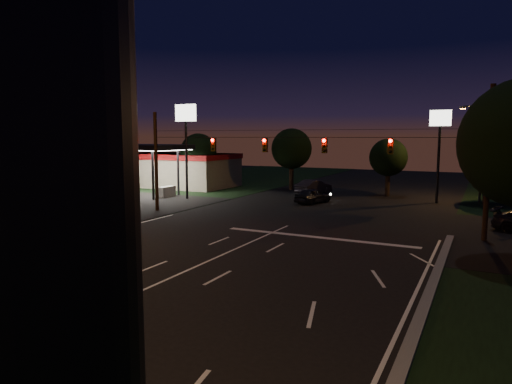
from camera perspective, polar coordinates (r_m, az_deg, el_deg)
The scene contains 19 objects.
ground at distance 19.53m, azimuth -12.53°, elevation -11.28°, with size 140.00×140.00×0.00m, color black.
cross_street_left at distance 44.38m, azimuth -19.46°, elevation -1.29°, with size 20.00×16.00×0.02m, color black.
center_line at distance 15.69m, azimuth -27.15°, elevation -16.52°, with size 0.14×40.00×0.01m, color silver.
stop_bar at distance 27.93m, azimuth 7.67°, elevation -5.62°, with size 12.00×0.50×0.01m, color silver.
utility_pole_right at distance 29.90m, azimuth 26.59°, elevation -5.48°, with size 0.30×0.30×9.00m, color black.
utility_pole_left at distance 38.26m, azimuth -12.23°, elevation -2.31°, with size 0.28×0.28×8.00m, color black.
signal_span at distance 31.57m, azimuth 4.74°, elevation 5.93°, with size 24.00×0.40×1.56m.
gas_station at distance 56.10m, azimuth -10.24°, elevation 3.09°, with size 14.20×16.10×5.25m.
pole_sign_left_near at distance 44.57m, azimuth -8.76°, elevation 8.06°, with size 2.20×0.30×9.10m.
pole_sign_left_far at distance 49.79m, azimuth -22.98°, elevation 8.20°, with size 2.00×0.30×10.00m.
pole_sign_right at distance 44.45m, azimuth 21.98°, elevation 6.69°, with size 1.80×0.30×8.40m.
street_light_left at distance 28.28m, azimuth -28.10°, elevation 4.49°, with size 2.20×0.35×9.00m.
street_light_right_far at distance 46.29m, azimuth 26.15°, elevation 5.24°, with size 2.20×0.35×9.00m.
tree_far_a at distance 53.53m, azimuth -7.12°, elevation 4.97°, with size 4.20×4.20×6.42m.
tree_far_b at distance 52.34m, azimuth 4.54°, elevation 5.35°, with size 4.60×4.60×6.98m.
tree_far_c at distance 48.25m, azimuth 16.26°, elevation 4.12°, with size 3.80×3.80×5.86m.
tree_far_d at distance 45.43m, azimuth 27.09°, elevation 4.64°, with size 4.80×4.80×7.30m.
car_oncoming_a at distance 41.88m, azimuth 7.10°, elevation -0.47°, with size 1.62×4.03×1.37m, color black.
car_oncoming_b at distance 48.44m, azimuth 7.24°, elevation 0.63°, with size 1.62×4.65×1.53m, color black.
Camera 1 is at (11.88, -14.28, 6.05)m, focal length 32.00 mm.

